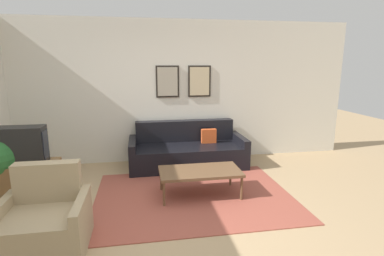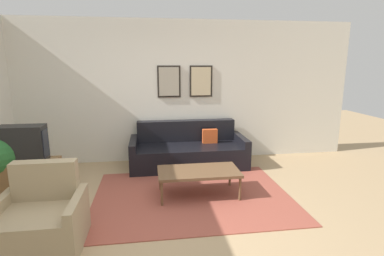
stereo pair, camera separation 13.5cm
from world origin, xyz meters
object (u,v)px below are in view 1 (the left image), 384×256
(coffee_table, at_px, (200,172))
(armchair, at_px, (44,223))
(tv, at_px, (22,145))
(couch, at_px, (187,151))

(coffee_table, height_order, armchair, armchair)
(armchair, bearing_deg, coffee_table, 17.94)
(coffee_table, distance_m, tv, 2.42)
(tv, bearing_deg, coffee_table, -3.36)
(coffee_table, height_order, tv, tv)
(coffee_table, xyz_separation_m, tv, (-2.37, 0.14, 0.48))
(armchair, bearing_deg, tv, 105.55)
(coffee_table, bearing_deg, armchair, -151.85)
(couch, bearing_deg, coffee_table, -91.04)
(couch, bearing_deg, tv, -153.48)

